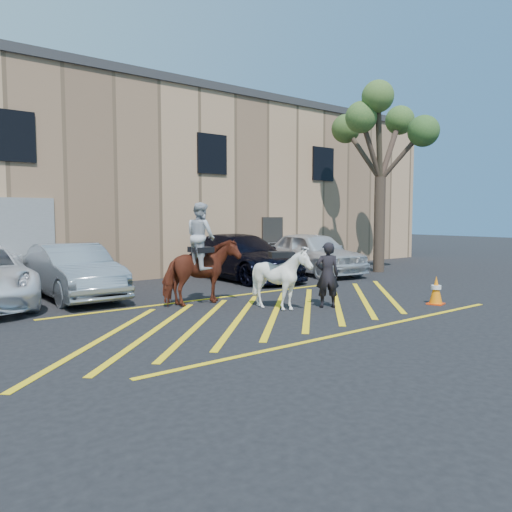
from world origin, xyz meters
TOP-DOWN VIEW (x-y plane):
  - ground at (0.00, 0.00)m, footprint 90.00×90.00m
  - car_silver_sedan at (-3.11, 4.58)m, footprint 1.62×4.55m
  - car_blue_suv at (3.01, 5.15)m, footprint 2.33×5.54m
  - car_white_suv at (6.13, 4.66)m, footprint 2.51×5.03m
  - handler at (1.36, -0.66)m, footprint 0.71×0.65m
  - warehouse at (-0.01, 11.99)m, footprint 32.42×10.20m
  - hatching_zone at (-0.00, -0.30)m, footprint 12.60×5.12m
  - mounted_bay at (-0.88, 1.59)m, footprint 1.97×0.91m
  - saddled_white at (0.28, -0.18)m, footprint 1.71×1.77m
  - traffic_cone at (3.88, -2.07)m, footprint 0.46×0.46m
  - tree at (8.73, 3.55)m, footprint 3.99×4.37m

SIDE VIEW (x-z plane):
  - ground at x=0.00m, z-range 0.00..0.00m
  - hatching_zone at x=0.00m, z-range 0.00..0.01m
  - traffic_cone at x=3.88m, z-range 0.00..0.73m
  - car_silver_sedan at x=-3.11m, z-range 0.00..1.49m
  - saddled_white at x=0.28m, z-range 0.01..1.51m
  - car_blue_suv at x=3.01m, z-range 0.00..1.60m
  - handler at x=1.36m, z-range 0.00..1.62m
  - car_white_suv at x=6.13m, z-range 0.00..1.65m
  - mounted_bay at x=-0.88m, z-range -0.25..2.35m
  - warehouse at x=-0.01m, z-range 0.00..7.30m
  - tree at x=8.73m, z-range 2.04..9.35m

